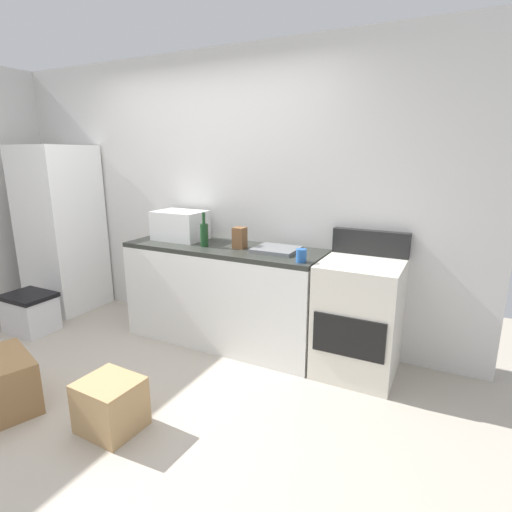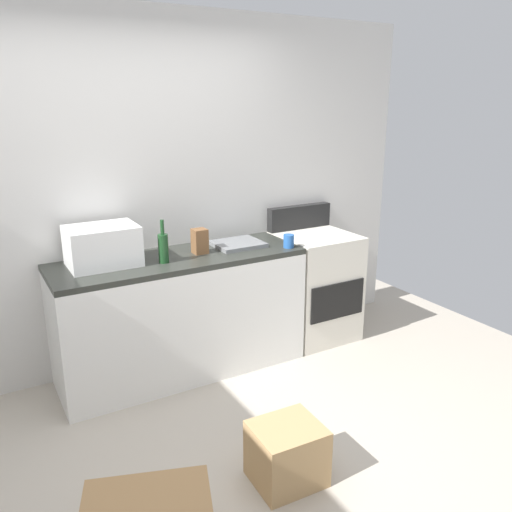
% 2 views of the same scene
% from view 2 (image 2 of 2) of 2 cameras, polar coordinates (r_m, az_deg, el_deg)
% --- Properties ---
extents(ground_plane, '(6.00, 6.00, 0.00)m').
position_cam_2_polar(ground_plane, '(3.10, -4.25, -23.00)').
color(ground_plane, '#B2A899').
extents(wall_back, '(5.00, 0.10, 2.60)m').
position_cam_2_polar(wall_back, '(3.90, -14.77, 6.25)').
color(wall_back, silver).
rests_on(wall_back, ground_plane).
extents(kitchen_counter, '(1.80, 0.60, 0.90)m').
position_cam_2_polar(kitchen_counter, '(3.91, -8.18, -6.36)').
color(kitchen_counter, white).
rests_on(kitchen_counter, ground_plane).
extents(stove_oven, '(0.60, 0.61, 1.10)m').
position_cam_2_polar(stove_oven, '(4.47, 6.44, -3.07)').
color(stove_oven, silver).
rests_on(stove_oven, ground_plane).
extents(microwave, '(0.46, 0.34, 0.27)m').
position_cam_2_polar(microwave, '(3.64, -16.44, 1.07)').
color(microwave, white).
rests_on(microwave, kitchen_counter).
extents(sink_basin, '(0.36, 0.32, 0.03)m').
position_cam_2_polar(sink_basin, '(3.98, -2.01, 1.34)').
color(sink_basin, slate).
rests_on(sink_basin, kitchen_counter).
extents(wine_bottle, '(0.07, 0.07, 0.30)m').
position_cam_2_polar(wine_bottle, '(3.60, -10.11, 0.96)').
color(wine_bottle, '#193F1E').
rests_on(wine_bottle, kitchen_counter).
extents(coffee_mug, '(0.08, 0.08, 0.10)m').
position_cam_2_polar(coffee_mug, '(3.93, 3.60, 1.64)').
color(coffee_mug, '#2659A5').
rests_on(coffee_mug, kitchen_counter).
extents(knife_block, '(0.10, 0.10, 0.18)m').
position_cam_2_polar(knife_block, '(3.79, -6.17, 1.62)').
color(knife_block, brown).
rests_on(knife_block, kitchen_counter).
extents(cardboard_box_medium, '(0.38, 0.34, 0.33)m').
position_cam_2_polar(cardboard_box_medium, '(2.98, 3.38, -20.76)').
color(cardboard_box_medium, tan).
rests_on(cardboard_box_medium, ground_plane).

